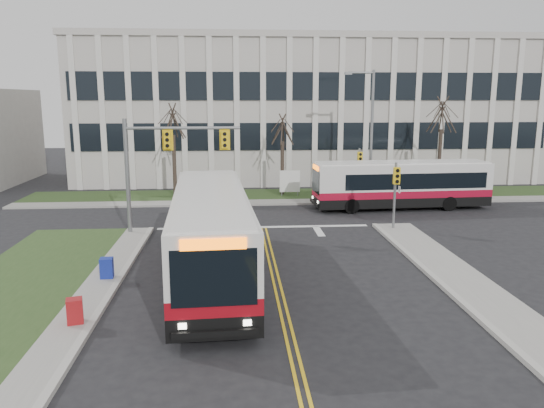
{
  "coord_description": "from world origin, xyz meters",
  "views": [
    {
      "loc": [
        -1.65,
        -21.19,
        7.22
      ],
      "look_at": [
        0.25,
        4.94,
        2.0
      ],
      "focal_mm": 35.0,
      "sensor_mm": 36.0,
      "label": 1
    }
  ],
  "objects_px": {
    "directory_sign": "(290,182)",
    "newspaper_box_blue": "(107,270)",
    "bus_main": "(211,236)",
    "newspaper_box_red": "(75,313)",
    "bus_cross": "(401,186)",
    "streetlight": "(369,128)"
  },
  "relations": [
    {
      "from": "directory_sign",
      "to": "newspaper_box_blue",
      "type": "xyz_separation_m",
      "value": [
        -9.3,
        -17.9,
        -0.7
      ]
    },
    {
      "from": "bus_main",
      "to": "newspaper_box_red",
      "type": "height_order",
      "value": "bus_main"
    },
    {
      "from": "bus_main",
      "to": "newspaper_box_red",
      "type": "relative_size",
      "value": 13.82
    },
    {
      "from": "bus_main",
      "to": "bus_cross",
      "type": "relative_size",
      "value": 1.14
    },
    {
      "from": "bus_main",
      "to": "bus_cross",
      "type": "distance_m",
      "value": 17.77
    },
    {
      "from": "streetlight",
      "to": "bus_cross",
      "type": "relative_size",
      "value": 0.8
    },
    {
      "from": "directory_sign",
      "to": "bus_cross",
      "type": "distance_m",
      "value": 8.38
    },
    {
      "from": "directory_sign",
      "to": "newspaper_box_blue",
      "type": "bearing_deg",
      "value": -117.45
    },
    {
      "from": "streetlight",
      "to": "directory_sign",
      "type": "distance_m",
      "value": 6.96
    },
    {
      "from": "streetlight",
      "to": "bus_main",
      "type": "bearing_deg",
      "value": -122.85
    },
    {
      "from": "newspaper_box_blue",
      "to": "newspaper_box_red",
      "type": "relative_size",
      "value": 1.0
    },
    {
      "from": "streetlight",
      "to": "directory_sign",
      "type": "height_order",
      "value": "streetlight"
    },
    {
      "from": "directory_sign",
      "to": "newspaper_box_red",
      "type": "relative_size",
      "value": 2.11
    },
    {
      "from": "streetlight",
      "to": "bus_main",
      "type": "height_order",
      "value": "streetlight"
    },
    {
      "from": "bus_main",
      "to": "bus_cross",
      "type": "xyz_separation_m",
      "value": [
        12.04,
        13.07,
        -0.21
      ]
    },
    {
      "from": "newspaper_box_red",
      "to": "directory_sign",
      "type": "bearing_deg",
      "value": 52.05
    },
    {
      "from": "bus_main",
      "to": "newspaper_box_blue",
      "type": "distance_m",
      "value": 4.38
    },
    {
      "from": "directory_sign",
      "to": "bus_main",
      "type": "distance_m",
      "value": 18.52
    },
    {
      "from": "directory_sign",
      "to": "newspaper_box_red",
      "type": "distance_m",
      "value": 24.17
    },
    {
      "from": "directory_sign",
      "to": "streetlight",
      "type": "bearing_deg",
      "value": -13.23
    },
    {
      "from": "streetlight",
      "to": "newspaper_box_blue",
      "type": "height_order",
      "value": "streetlight"
    },
    {
      "from": "directory_sign",
      "to": "newspaper_box_blue",
      "type": "relative_size",
      "value": 2.11
    }
  ]
}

